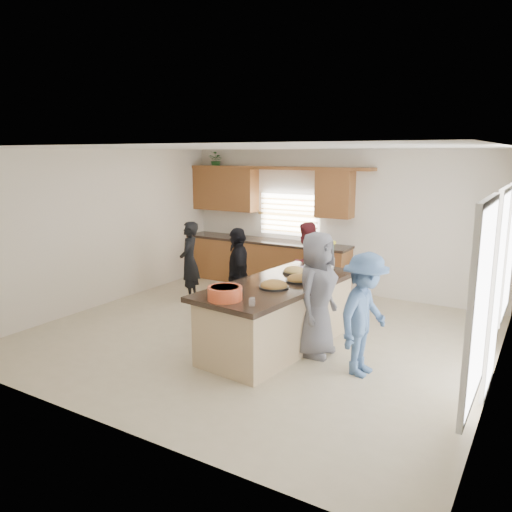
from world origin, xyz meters
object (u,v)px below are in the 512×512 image
Objects in this scene: woman_right_back at (365,315)px; woman_right_front at (317,294)px; island at (279,316)px; salad_bowl at (225,293)px; woman_left_back at (189,261)px; woman_left_front at (238,276)px; woman_left_mid at (306,263)px.

woman_right_front reaches higher than woman_right_back.
woman_right_back is (1.33, -0.26, 0.33)m from island.
salad_bowl reaches higher than island.
woman_left_front reaches higher than woman_left_back.
woman_left_mid is at bearing 111.70° from island.
woman_right_front is (0.73, 1.12, -0.19)m from salad_bowl.
island is 2.82m from woman_left_back.
island is at bearing 41.64° from woman_left_back.
woman_right_back is 0.82m from woman_right_front.
salad_bowl is 1.74m from woman_right_back.
woman_left_front is 2.53m from woman_right_back.
woman_left_front is (-1.06, 0.57, 0.33)m from island.
woman_left_back reaches higher than island.
island is 1.86× the size of woman_left_mid.
island is at bearing 26.51° from woman_left_mid.
salad_bowl is at bearing 146.49° from woman_right_front.
woman_left_mid is (1.94, 0.95, 0.01)m from woman_left_back.
salad_bowl is 3.26m from woman_left_mid.
woman_right_front is at bearing 34.59° from woman_left_front.
woman_left_front is 1.71m from woman_right_front.
woman_right_front is (3.10, -1.16, 0.11)m from woman_left_back.
woman_right_back is at bearing 49.81° from woman_left_mid.
woman_right_front is (-0.77, 0.28, 0.08)m from woman_right_back.
island is 1.80× the size of woman_right_back.
woman_left_mid is 1.63m from woman_left_front.
woman_right_front is (1.16, -2.10, 0.10)m from woman_left_mid.
woman_left_back is 0.99× the size of woman_left_mid.
woman_right_front is (0.56, 0.03, 0.40)m from island.
woman_left_back is 2.16m from woman_left_mid.
woman_right_back is (1.50, 0.83, -0.26)m from salad_bowl.
salad_bowl is at bearing 22.81° from woman_left_back.
woman_right_front reaches higher than woman_left_back.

